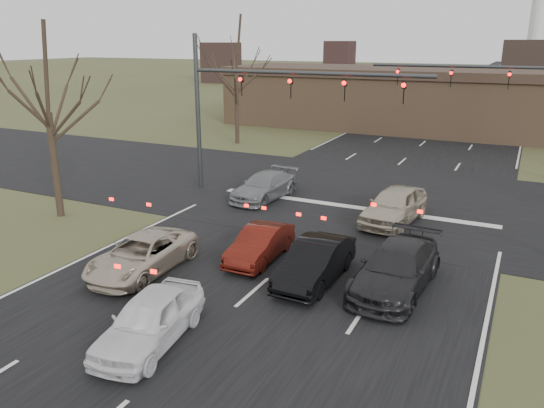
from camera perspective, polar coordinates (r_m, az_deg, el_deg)
The scene contains 15 objects.
ground at distance 14.81m, azimuth -7.72°, elevation -14.13°, with size 360.00×360.00×0.00m, color #404524.
road_main at distance 71.20m, azimuth 20.29°, elevation 10.02°, with size 14.00×300.00×0.02m, color black.
road_cross at distance 27.51m, azimuth 9.69°, elevation 0.83°, with size 200.00×14.00×0.02m, color black.
building at distance 48.95m, azimuth 20.03°, elevation 10.36°, with size 42.40×10.40×5.30m.
mast_arm_near at distance 26.64m, azimuth -2.08°, elevation 11.63°, with size 12.12×0.24×8.00m.
mast_arm_far at distance 33.54m, azimuth 24.59°, elevation 11.18°, with size 11.12×0.24×8.00m.
tree_left_near at distance 24.92m, azimuth -23.45°, elevation 13.33°, with size 5.10×5.10×8.50m.
tree_left_far at distance 40.78m, azimuth -3.94°, elevation 16.74°, with size 5.70×5.70×9.50m.
car_silver_suv at distance 18.79m, azimuth -13.80°, elevation -5.29°, with size 2.10×4.55×1.26m, color #C3B59E.
car_white_sedan at distance 14.53m, azimuth -13.02°, elevation -12.01°, with size 1.61×4.00×1.36m, color white.
car_black_hatch at distance 17.61m, azimuth 4.68°, elevation -6.21°, with size 1.45×4.15×1.37m, color black.
car_charcoal_sedan at distance 17.44m, azimuth 13.23°, elevation -6.75°, with size 2.01×4.96×1.44m, color black.
car_grey_ahead at distance 26.62m, azimuth -0.82°, elevation 1.94°, with size 1.82×4.48×1.30m, color gray.
car_red_ahead at distance 19.24m, azimuth -1.29°, elevation -4.31°, with size 1.28×3.67×1.21m, color #50120B.
car_silver_ahead at distance 23.66m, azimuth 13.03°, elevation -0.14°, with size 1.85×4.61×1.57m, color #BCB098.
Camera 1 is at (7.21, -10.42, 7.68)m, focal length 35.00 mm.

